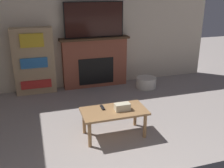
# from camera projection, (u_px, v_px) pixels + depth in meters

# --- Properties ---
(wall_back) EXTENTS (5.84, 0.06, 2.70)m
(wall_back) POSITION_uv_depth(u_px,v_px,m) (82.00, 24.00, 5.46)
(wall_back) COLOR beige
(wall_back) RESTS_ON ground_plane
(fireplace) EXTENTS (1.48, 0.28, 1.08)m
(fireplace) POSITION_uv_depth(u_px,v_px,m) (95.00, 62.00, 5.67)
(fireplace) COLOR brown
(fireplace) RESTS_ON ground_plane
(tv) EXTENTS (1.24, 0.03, 0.72)m
(tv) POSITION_uv_depth(u_px,v_px,m) (94.00, 20.00, 5.34)
(tv) COLOR black
(tv) RESTS_ON fireplace
(coffee_table) EXTENTS (0.94, 0.50, 0.41)m
(coffee_table) POSITION_uv_depth(u_px,v_px,m) (114.00, 114.00, 3.77)
(coffee_table) COLOR #A87A4C
(coffee_table) RESTS_ON ground_plane
(tissue_box) EXTENTS (0.22, 0.12, 0.10)m
(tissue_box) POSITION_uv_depth(u_px,v_px,m) (122.00, 107.00, 3.75)
(tissue_box) COLOR beige
(tissue_box) RESTS_ON coffee_table
(remote_control) EXTENTS (0.04, 0.15, 0.02)m
(remote_control) POSITION_uv_depth(u_px,v_px,m) (102.00, 107.00, 3.81)
(remote_control) COLOR black
(remote_control) RESTS_ON coffee_table
(bookshelf) EXTENTS (0.80, 0.29, 1.34)m
(bookshelf) POSITION_uv_depth(u_px,v_px,m) (34.00, 61.00, 5.25)
(bookshelf) COLOR tan
(bookshelf) RESTS_ON ground_plane
(storage_basket) EXTENTS (0.43, 0.43, 0.23)m
(storage_basket) POSITION_uv_depth(u_px,v_px,m) (146.00, 83.00, 5.70)
(storage_basket) COLOR silver
(storage_basket) RESTS_ON ground_plane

